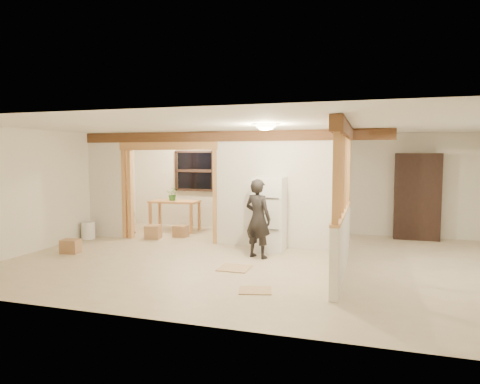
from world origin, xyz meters
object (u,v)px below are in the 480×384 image
(woman, at_px, (258,218))
(work_table, at_px, (175,216))
(shop_vac, at_px, (127,223))
(bookshelf, at_px, (417,197))
(refrigerator, at_px, (269,214))

(woman, relative_size, work_table, 1.21)
(woman, height_order, work_table, woman)
(shop_vac, relative_size, bookshelf, 0.28)
(work_table, xyz_separation_m, bookshelf, (5.93, 0.59, 0.61))
(bookshelf, bearing_deg, shop_vac, -168.53)
(refrigerator, distance_m, shop_vac, 3.96)
(refrigerator, height_order, work_table, refrigerator)
(work_table, relative_size, bookshelf, 0.62)
(shop_vac, xyz_separation_m, bookshelf, (6.88, 1.39, 0.73))
(refrigerator, xyz_separation_m, bookshelf, (3.03, 2.18, 0.25))
(work_table, distance_m, shop_vac, 1.25)
(woman, xyz_separation_m, shop_vac, (-3.78, 1.46, -0.48))
(woman, relative_size, bookshelf, 0.75)
(bookshelf, bearing_deg, woman, -137.34)
(refrigerator, height_order, bookshelf, bookshelf)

